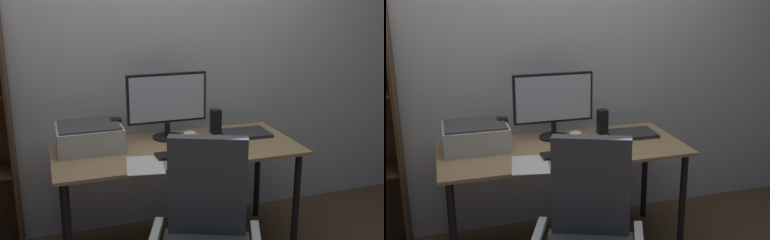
% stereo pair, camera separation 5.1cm
% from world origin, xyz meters
% --- Properties ---
extents(back_wall, '(6.40, 0.10, 2.60)m').
position_xyz_m(back_wall, '(0.00, 0.51, 1.30)').
color(back_wall, silver).
rests_on(back_wall, ground).
extents(desk, '(1.55, 0.69, 0.74)m').
position_xyz_m(desk, '(0.00, 0.00, 0.65)').
color(desk, tan).
rests_on(desk, ground).
extents(monitor, '(0.54, 0.20, 0.44)m').
position_xyz_m(monitor, '(-0.01, 0.20, 0.99)').
color(monitor, black).
rests_on(monitor, desk).
extents(keyboard, '(0.29, 0.12, 0.02)m').
position_xyz_m(keyboard, '(-0.03, -0.15, 0.75)').
color(keyboard, black).
rests_on(keyboard, desk).
extents(mouse, '(0.06, 0.10, 0.03)m').
position_xyz_m(mouse, '(0.17, -0.13, 0.76)').
color(mouse, black).
rests_on(mouse, desk).
extents(coffee_mug, '(0.10, 0.08, 0.09)m').
position_xyz_m(coffee_mug, '(0.09, 0.01, 0.78)').
color(coffee_mug, white).
rests_on(coffee_mug, desk).
extents(laptop, '(0.33, 0.24, 0.02)m').
position_xyz_m(laptop, '(0.52, 0.10, 0.75)').
color(laptop, '#2D2D30').
rests_on(laptop, desk).
extents(speaker_left, '(0.06, 0.07, 0.17)m').
position_xyz_m(speaker_left, '(-0.35, 0.19, 0.82)').
color(speaker_left, black).
rests_on(speaker_left, desk).
extents(speaker_right, '(0.06, 0.07, 0.17)m').
position_xyz_m(speaker_right, '(0.34, 0.19, 0.82)').
color(speaker_right, black).
rests_on(speaker_right, desk).
extents(printer, '(0.40, 0.34, 0.16)m').
position_xyz_m(printer, '(-0.53, 0.14, 0.82)').
color(printer, silver).
rests_on(printer, desk).
extents(paper_sheet, '(0.26, 0.33, 0.00)m').
position_xyz_m(paper_sheet, '(-0.26, -0.24, 0.74)').
color(paper_sheet, white).
rests_on(paper_sheet, desk).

